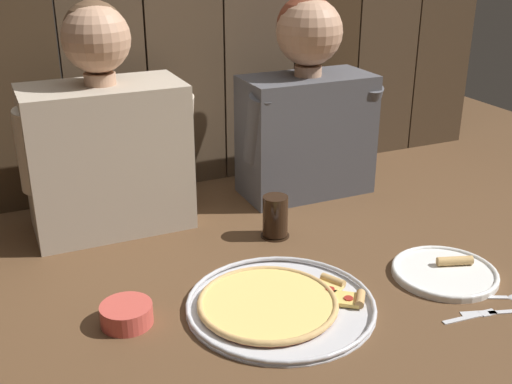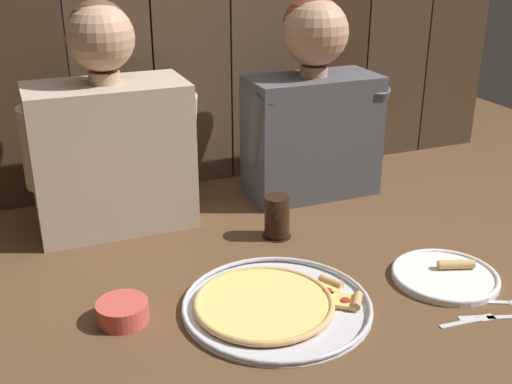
% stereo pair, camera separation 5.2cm
% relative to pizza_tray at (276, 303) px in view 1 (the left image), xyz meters
% --- Properties ---
extents(ground_plane, '(3.20, 3.20, 0.00)m').
position_rel_pizza_tray_xyz_m(ground_plane, '(0.07, 0.12, -0.01)').
color(ground_plane, brown).
extents(pizza_tray, '(0.41, 0.41, 0.03)m').
position_rel_pizza_tray_xyz_m(pizza_tray, '(0.00, 0.00, 0.00)').
color(pizza_tray, silver).
rests_on(pizza_tray, ground).
extents(dinner_plate, '(0.25, 0.25, 0.03)m').
position_rel_pizza_tray_xyz_m(dinner_plate, '(0.43, -0.04, -0.00)').
color(dinner_plate, white).
rests_on(dinner_plate, ground).
extents(drinking_glass, '(0.08, 0.08, 0.11)m').
position_rel_pizza_tray_xyz_m(drinking_glass, '(0.15, 0.31, 0.05)').
color(drinking_glass, black).
rests_on(drinking_glass, ground).
extents(dipping_bowl, '(0.11, 0.11, 0.04)m').
position_rel_pizza_tray_xyz_m(dipping_bowl, '(-0.31, 0.07, 0.01)').
color(dipping_bowl, '#CC4C42').
rests_on(dipping_bowl, ground).
extents(table_fork, '(0.13, 0.03, 0.01)m').
position_rel_pizza_tray_xyz_m(table_fork, '(0.36, -0.20, -0.01)').
color(table_fork, silver).
rests_on(table_fork, ground).
extents(table_knife, '(0.15, 0.06, 0.01)m').
position_rel_pizza_tray_xyz_m(table_knife, '(0.42, -0.21, -0.01)').
color(table_knife, silver).
rests_on(table_knife, ground).
extents(table_spoon, '(0.13, 0.08, 0.01)m').
position_rel_pizza_tray_xyz_m(table_spoon, '(0.49, -0.18, -0.01)').
color(table_spoon, silver).
rests_on(table_spoon, ground).
extents(diner_left, '(0.45, 0.22, 0.60)m').
position_rel_pizza_tray_xyz_m(diner_left, '(-0.23, 0.56, 0.25)').
color(diner_left, '#B2A38E').
rests_on(diner_left, ground).
extents(diner_right, '(0.43, 0.21, 0.59)m').
position_rel_pizza_tray_xyz_m(diner_right, '(0.37, 0.56, 0.27)').
color(diner_right, '#4C4C51').
rests_on(diner_right, ground).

